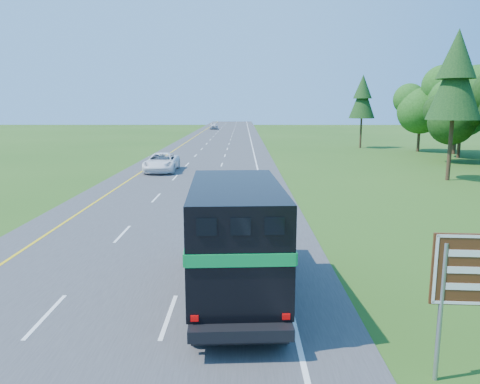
{
  "coord_description": "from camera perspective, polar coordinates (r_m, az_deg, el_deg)",
  "views": [
    {
      "loc": [
        4.02,
        -1.97,
        6.21
      ],
      "look_at": [
        3.89,
        22.0,
        1.75
      ],
      "focal_mm": 35.0,
      "sensor_mm": 36.0,
      "label": 1
    }
  ],
  "objects": [
    {
      "name": "white_suv",
      "position": [
        44.82,
        -9.53,
        3.6
      ],
      "size": [
        2.98,
        6.28,
        1.73
      ],
      "primitive_type": "imported",
      "rotation": [
        0.0,
        0.0,
        0.02
      ],
      "color": "white",
      "rests_on": "road"
    },
    {
      "name": "far_car",
      "position": [
        123.17,
        -3.23,
        8.07
      ],
      "size": [
        2.52,
        5.4,
        1.79
      ],
      "primitive_type": "imported",
      "rotation": [
        0.0,
        0.0,
        0.08
      ],
      "color": "silver",
      "rests_on": "road"
    },
    {
      "name": "horse_truck",
      "position": [
        15.13,
        -0.61,
        -5.28
      ],
      "size": [
        3.12,
        8.77,
        3.83
      ],
      "rotation": [
        0.0,
        0.0,
        0.05
      ],
      "color": "black",
      "rests_on": "road"
    },
    {
      "name": "road",
      "position": [
        52.49,
        -4.09,
        3.74
      ],
      "size": [
        15.0,
        260.0,
        0.04
      ],
      "primitive_type": "cube",
      "color": "#38383A",
      "rests_on": "ground"
    },
    {
      "name": "lane_markings",
      "position": [
        52.49,
        -4.09,
        3.77
      ],
      "size": [
        11.15,
        260.0,
        0.01
      ],
      "color": "yellow",
      "rests_on": "road"
    }
  ]
}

